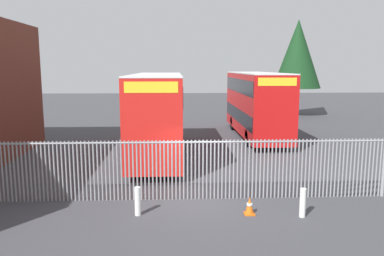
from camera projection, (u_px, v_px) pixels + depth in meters
name	position (u px, v px, depth m)	size (l,w,h in m)	color
ground_plane	(189.00, 151.00, 21.93)	(100.00, 100.00, 0.00)	#3D3D42
palisade_fence	(178.00, 168.00, 13.82)	(15.42, 0.14, 2.35)	gray
double_decker_bus_near_gate	(158.00, 111.00, 20.61)	(2.54, 10.81, 4.42)	red
double_decker_bus_behind_fence_left	(256.00, 102.00, 26.26)	(2.54, 10.81, 4.42)	red
bollard_near_left	(138.00, 201.00, 12.42)	(0.20, 0.20, 0.95)	silver
bollard_center_front	(303.00, 203.00, 12.28)	(0.20, 0.20, 0.95)	silver
traffic_cone_by_gate	(250.00, 206.00, 12.52)	(0.34, 0.34, 0.59)	orange
tree_tall_back	(298.00, 54.00, 37.03)	(4.59, 4.59, 9.33)	#4C3823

